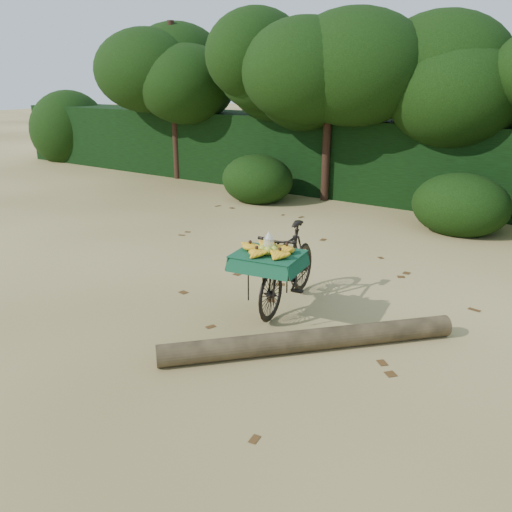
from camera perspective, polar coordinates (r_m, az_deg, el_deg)
The scene contains 7 objects.
ground at distance 7.48m, azimuth 0.33°, elevation -3.08°, with size 80.00×80.00×0.00m, color tan.
vendor_bicycle at distance 6.66m, azimuth 3.31°, elevation -1.04°, with size 0.88×1.83×1.03m.
fallen_log at distance 5.77m, azimuth 5.68°, elevation -8.78°, with size 0.23×0.23×3.18m, color brown.
hedge_backdrop at distance 12.80m, azimuth 16.73°, elevation 9.41°, with size 26.00×1.80×1.80m, color black.
tree_row at distance 12.16m, azimuth 12.98°, elevation 14.50°, with size 14.50×2.00×4.00m, color black, non-canonical shape.
bush_clumps at distance 10.86m, azimuth 15.60°, elevation 5.57°, with size 8.80×1.70×0.90m, color black, non-canonical shape.
leaf_litter at distance 7.99m, azimuth 2.97°, elevation -1.64°, with size 7.00×7.30×0.01m, color #4B2F14, non-canonical shape.
Camera 1 is at (3.93, -5.74, 2.75)m, focal length 38.00 mm.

